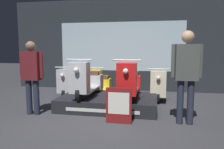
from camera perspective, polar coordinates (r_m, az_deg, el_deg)
ground_plane at (r=4.52m, az=-4.86°, el=-12.51°), size 30.00×30.00×0.00m
shop_wall_back at (r=7.77m, az=2.34°, el=7.67°), size 7.96×0.09×3.20m
display_platform at (r=5.51m, az=-0.92°, el=-7.24°), size 2.37×1.45×0.30m
scooter_display_left at (r=5.48m, az=-6.51°, el=-1.71°), size 0.59×1.69×0.96m
scooter_display_right at (r=5.26m, az=4.64°, el=-2.06°), size 0.59×1.69×0.96m
scooter_backrow_0 at (r=7.09m, az=-10.33°, el=-2.28°), size 0.59×1.69×0.96m
scooter_backrow_1 at (r=6.82m, az=-3.32°, el=-2.55°), size 0.59×1.69×0.96m
scooter_backrow_2 at (r=6.66m, az=4.15°, el=-2.79°), size 0.59×1.69×0.96m
scooter_backrow_3 at (r=6.61m, az=11.86°, el=-2.99°), size 0.59×1.69×0.96m
person_left_browsing at (r=5.18m, az=-20.25°, el=0.55°), size 0.56×0.23×1.65m
person_right_browsing at (r=4.46m, az=18.91°, el=1.30°), size 0.59×0.24×1.83m
price_sign_board at (r=4.37m, az=1.77°, el=-8.13°), size 0.52×0.04×0.72m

